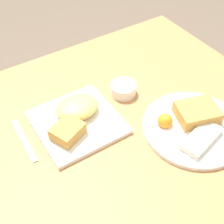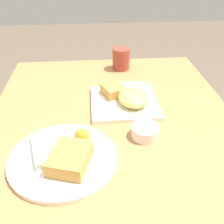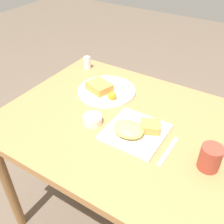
# 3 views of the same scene
# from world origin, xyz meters

# --- Properties ---
(dining_table) EXTENTS (1.04, 0.83, 0.76)m
(dining_table) POSITION_xyz_m (0.00, 0.00, 0.67)
(dining_table) COLOR #B27A47
(dining_table) RESTS_ON ground_plane
(plate_square_near) EXTENTS (0.24, 0.24, 0.06)m
(plate_square_near) POSITION_xyz_m (0.10, -0.05, 0.78)
(plate_square_near) COLOR white
(plate_square_near) RESTS_ON dining_table
(plate_oval_far) EXTENTS (0.29, 0.29, 0.05)m
(plate_oval_far) POSITION_xyz_m (-0.17, 0.15, 0.77)
(plate_oval_far) COLOR white
(plate_oval_far) RESTS_ON dining_table
(sauce_ramekin) EXTENTS (0.08, 0.08, 0.04)m
(sauce_ramekin) POSITION_xyz_m (-0.09, -0.09, 0.77)
(sauce_ramekin) COLOR white
(sauce_ramekin) RESTS_ON dining_table
(butter_knife) EXTENTS (0.02, 0.17, 0.00)m
(butter_knife) POSITION_xyz_m (0.26, -0.07, 0.76)
(butter_knife) COLOR silver
(butter_knife) RESTS_ON dining_table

